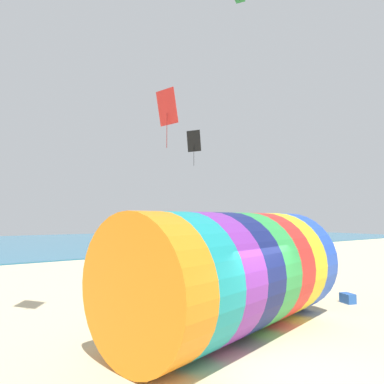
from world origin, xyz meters
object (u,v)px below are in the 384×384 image
giant_inflatable_tube (233,271)px  kite_handler (318,277)px  cooler_box (348,298)px  kite_red_diamond (167,108)px  kite_black_diamond (194,141)px

giant_inflatable_tube → kite_handler: (5.49, 1.01, -0.85)m
kite_handler → cooler_box: 1.30m
kite_red_diamond → kite_handler: bearing=-59.0°
kite_black_diamond → cooler_box: kite_black_diamond is taller
kite_black_diamond → kite_red_diamond: bearing=-134.3°
kite_black_diamond → cooler_box: (-2.33, -13.32, -8.81)m
giant_inflatable_tube → kite_red_diamond: bearing=74.4°
giant_inflatable_tube → kite_black_diamond: size_ratio=3.04×
kite_handler → kite_black_diamond: (2.62, 12.23, 8.15)m
kite_handler → kite_red_diamond: bearing=121.0°
giant_inflatable_tube → kite_black_diamond: 17.16m
kite_handler → kite_red_diamond: 10.48m
giant_inflatable_tube → kite_black_diamond: (8.10, 13.25, 7.30)m
cooler_box → kite_red_diamond: bearing=118.8°
cooler_box → kite_handler: bearing=104.6°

